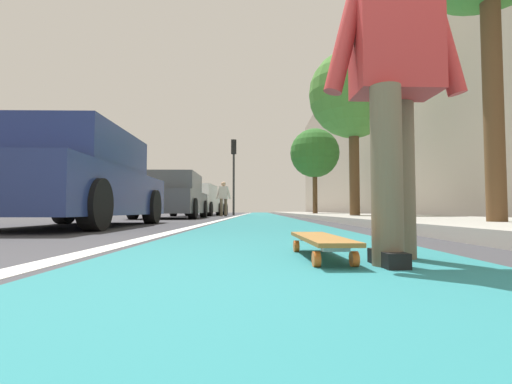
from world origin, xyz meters
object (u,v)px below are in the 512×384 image
object	(u,v)px
parked_car_far	(198,201)
street_tree_far	(315,153)
skater_person	(394,72)
parked_car_mid	(172,197)
parked_car_end	(212,203)
street_tree_mid	(353,95)
skateboard	(321,240)
traffic_light	(234,163)
pedestrian_distant	(223,196)
parked_car_near	(76,181)

from	to	relation	value
parked_car_far	street_tree_far	bearing A→B (deg)	-84.39
skater_person	parked_car_mid	bearing A→B (deg)	18.73
parked_car_end	street_tree_far	xyz separation A→B (m)	(-5.41, -5.81, 2.38)
street_tree_far	parked_car_far	bearing A→B (deg)	95.61
parked_car_far	street_tree_mid	size ratio (longest dim) A/B	0.88
skater_person	skateboard	bearing A→B (deg)	66.63
parked_car_far	traffic_light	world-z (taller)	traffic_light
parked_car_mid	pedestrian_distant	bearing A→B (deg)	-15.69
parked_car_far	street_tree_far	size ratio (longest dim) A/B	1.01
parked_car_mid	parked_car_far	world-z (taller)	parked_car_far
street_tree_mid	parked_car_far	bearing A→B (deg)	38.96
parked_car_end	street_tree_mid	distance (m)	14.60
skateboard	traffic_light	size ratio (longest dim) A/B	0.20
skater_person	parked_car_mid	xyz separation A→B (m)	(10.46, 3.55, -0.23)
skater_person	parked_car_near	bearing A→B (deg)	41.69
parked_car_mid	street_tree_mid	size ratio (longest dim) A/B	0.85
street_tree_far	skateboard	bearing A→B (deg)	171.56
parked_car_far	pedestrian_distant	bearing A→B (deg)	-129.65
parked_car_near	pedestrian_distant	xyz separation A→B (m)	(11.02, -1.26, 0.18)
parked_car_mid	street_tree_far	bearing A→B (deg)	-42.32
parked_car_near	parked_car_mid	distance (m)	6.49
parked_car_near	parked_car_end	distance (m)	18.11
parked_car_mid	pedestrian_distant	xyz separation A→B (m)	(4.53, -1.27, 0.19)
skateboard	skater_person	bearing A→B (deg)	-113.37
parked_car_near	traffic_light	size ratio (longest dim) A/B	1.03
parked_car_far	traffic_light	distance (m)	3.83
parked_car_mid	street_tree_far	distance (m)	8.74
street_tree_mid	pedestrian_distant	distance (m)	7.91
parked_car_near	street_tree_mid	size ratio (longest dim) A/B	0.87
skater_person	parked_car_far	size ratio (longest dim) A/B	0.38
skater_person	parked_car_far	world-z (taller)	skater_person
skater_person	parked_car_mid	size ratio (longest dim) A/B	0.39
skater_person	traffic_light	distance (m)	19.06
skateboard	parked_car_mid	bearing A→B (deg)	17.25
traffic_light	pedestrian_distant	xyz separation A→B (m)	(-3.85, 0.20, -2.02)
parked_car_far	street_tree_far	xyz separation A→B (m)	(0.56, -5.74, 2.39)
parked_car_end	parked_car_mid	bearing A→B (deg)	-179.23
parked_car_end	street_tree_mid	world-z (taller)	street_tree_mid
parked_car_mid	parked_car_end	size ratio (longest dim) A/B	0.99
parked_car_end	parked_car_near	bearing A→B (deg)	-179.47
parked_car_far	pedestrian_distant	world-z (taller)	pedestrian_distant
street_tree_far	pedestrian_distant	world-z (taller)	street_tree_far
parked_car_near	pedestrian_distant	bearing A→B (deg)	-6.53
skateboard	parked_car_mid	size ratio (longest dim) A/B	0.20
parked_car_near	parked_car_far	bearing A→B (deg)	0.43
parked_car_near	skater_person	bearing A→B (deg)	-138.31
parked_car_far	traffic_light	size ratio (longest dim) A/B	1.04
street_tree_mid	street_tree_far	size ratio (longest dim) A/B	1.15
traffic_light	street_tree_far	bearing A→B (deg)	-117.40
parked_car_far	pedestrian_distant	size ratio (longest dim) A/B	2.80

